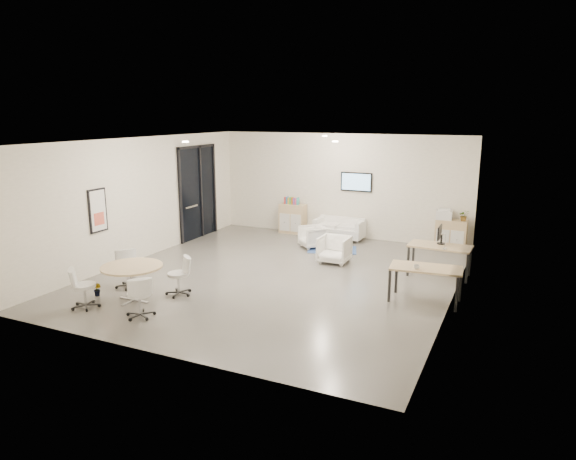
# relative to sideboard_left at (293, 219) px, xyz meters

# --- Properties ---
(room_shell) EXTENTS (9.60, 10.60, 4.80)m
(room_shell) POSITION_rel_sideboard_left_xyz_m (1.53, -4.26, 1.13)
(room_shell) COLOR #585650
(room_shell) RESTS_ON ground
(glass_door) EXTENTS (0.09, 1.90, 2.85)m
(glass_door) POSITION_rel_sideboard_left_xyz_m (-2.42, -1.75, 1.03)
(glass_door) COLOR black
(glass_door) RESTS_ON room_shell
(artwork) EXTENTS (0.05, 0.54, 1.04)m
(artwork) POSITION_rel_sideboard_left_xyz_m (-2.44, -5.86, 1.08)
(artwork) COLOR black
(artwork) RESTS_ON room_shell
(wall_tv) EXTENTS (0.98, 0.06, 0.58)m
(wall_tv) POSITION_rel_sideboard_left_xyz_m (2.03, 0.21, 1.28)
(wall_tv) COLOR black
(wall_tv) RESTS_ON room_shell
(ceiling_spots) EXTENTS (3.14, 4.14, 0.03)m
(ceiling_spots) POSITION_rel_sideboard_left_xyz_m (1.33, -3.42, 2.71)
(ceiling_spots) COLOR #FFEAC6
(ceiling_spots) RESTS_ON room_shell
(sideboard_left) EXTENTS (0.83, 0.43, 0.94)m
(sideboard_left) POSITION_rel_sideboard_left_xyz_m (0.00, 0.00, 0.00)
(sideboard_left) COLOR tan
(sideboard_left) RESTS_ON room_shell
(sideboard_right) EXTENTS (0.85, 0.41, 0.85)m
(sideboard_right) POSITION_rel_sideboard_left_xyz_m (4.93, 0.01, -0.04)
(sideboard_right) COLOR tan
(sideboard_right) RESTS_ON room_shell
(books) EXTENTS (0.48, 0.14, 0.22)m
(books) POSITION_rel_sideboard_left_xyz_m (-0.04, 0.00, 0.58)
(books) COLOR red
(books) RESTS_ON sideboard_left
(printer) EXTENTS (0.46, 0.39, 0.31)m
(printer) POSITION_rel_sideboard_left_xyz_m (4.71, 0.01, 0.53)
(printer) COLOR white
(printer) RESTS_ON sideboard_right
(loveseat) EXTENTS (1.51, 0.79, 0.56)m
(loveseat) POSITION_rel_sideboard_left_xyz_m (1.65, -0.13, -0.17)
(loveseat) COLOR white
(loveseat) RESTS_ON room_shell
(blue_rug) EXTENTS (1.58, 1.28, 0.01)m
(blue_rug) POSITION_rel_sideboard_left_xyz_m (1.89, -1.47, -0.46)
(blue_rug) COLOR #2D5089
(blue_rug) RESTS_ON room_shell
(armchair_left) EXTENTS (0.91, 0.91, 0.69)m
(armchair_left) POSITION_rel_sideboard_left_xyz_m (1.27, -1.44, -0.12)
(armchair_left) COLOR white
(armchair_left) RESTS_ON room_shell
(armchair_right) EXTENTS (0.76, 0.71, 0.77)m
(armchair_right) POSITION_rel_sideboard_left_xyz_m (2.37, -2.65, -0.08)
(armchair_right) COLOR white
(armchair_right) RESTS_ON room_shell
(desk_rear) EXTENTS (1.47, 0.79, 0.75)m
(desk_rear) POSITION_rel_sideboard_left_xyz_m (5.02, -2.65, 0.20)
(desk_rear) COLOR tan
(desk_rear) RESTS_ON room_shell
(desk_front) EXTENTS (1.49, 0.85, 0.74)m
(desk_front) POSITION_rel_sideboard_left_xyz_m (5.03, -4.55, 0.20)
(desk_front) COLOR tan
(desk_front) RESTS_ON room_shell
(monitor) EXTENTS (0.20, 0.50, 0.44)m
(monitor) POSITION_rel_sideboard_left_xyz_m (4.97, -2.50, 0.52)
(monitor) COLOR black
(monitor) RESTS_ON desk_rear
(round_table) EXTENTS (1.25, 1.25, 0.76)m
(round_table) POSITION_rel_sideboard_left_xyz_m (-0.45, -7.03, 0.21)
(round_table) COLOR tan
(round_table) RESTS_ON room_shell
(meeting_chairs) EXTENTS (2.22, 2.22, 0.82)m
(meeting_chairs) POSITION_rel_sideboard_left_xyz_m (-0.45, -7.03, -0.06)
(meeting_chairs) COLOR white
(meeting_chairs) RESTS_ON room_shell
(plant_cabinet) EXTENTS (0.37, 0.39, 0.24)m
(plant_cabinet) POSITION_rel_sideboard_left_xyz_m (5.25, -0.01, 0.51)
(plant_cabinet) COLOR #3F7F3F
(plant_cabinet) RESTS_ON sideboard_right
(plant_floor) EXTENTS (0.18, 0.31, 0.14)m
(plant_floor) POSITION_rel_sideboard_left_xyz_m (-1.35, -7.13, -0.40)
(plant_floor) COLOR #3F7F3F
(plant_floor) RESTS_ON room_shell
(cup) EXTENTS (0.13, 0.12, 0.11)m
(cup) POSITION_rel_sideboard_left_xyz_m (4.87, -4.77, 0.33)
(cup) COLOR white
(cup) RESTS_ON desk_front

